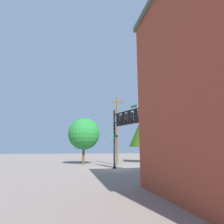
{
  "coord_description": "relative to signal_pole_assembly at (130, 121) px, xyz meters",
  "views": [
    {
      "loc": [
        19.09,
        -4.54,
        2.0
      ],
      "look_at": [
        0.62,
        -0.4,
        5.74
      ],
      "focal_mm": 29.75,
      "sensor_mm": 36.0,
      "label": 1
    }
  ],
  "objects": [
    {
      "name": "utility_pole",
      "position": [
        -6.29,
        0.31,
        -0.06
      ],
      "size": [
        0.65,
        1.75,
        8.66
      ],
      "color": "brown",
      "rests_on": "ground_plane"
    },
    {
      "name": "signal_pole_assembly",
      "position": [
        0.0,
        0.0,
        0.0
      ],
      "size": [
        5.71,
        2.79,
        6.11
      ],
      "color": "black",
      "rests_on": "ground_plane"
    },
    {
      "name": "tree_mid",
      "position": [
        -8.59,
        -3.72,
        -0.61
      ],
      "size": [
        4.21,
        4.21,
        6.06
      ],
      "color": "brown",
      "rests_on": "ground_plane"
    },
    {
      "name": "tree_near",
      "position": [
        -10.71,
        5.77,
        0.35
      ],
      "size": [
        4.67,
        4.67,
        7.5
      ],
      "color": "brown",
      "rests_on": "ground_plane"
    },
    {
      "name": "fire_hydrant",
      "position": [
        -0.15,
        1.61,
        -4.15
      ],
      "size": [
        0.33,
        0.24,
        0.83
      ],
      "color": "red",
      "rests_on": "ground_plane"
    },
    {
      "name": "ground_plane",
      "position": [
        -2.41,
        -0.98,
        -4.56
      ],
      "size": [
        120.0,
        120.0,
        0.0
      ],
      "primitive_type": "plane",
      "color": "gray"
    }
  ]
}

